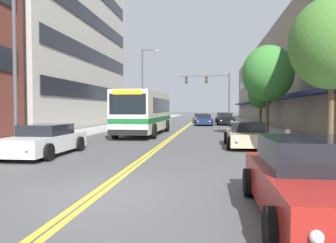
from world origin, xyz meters
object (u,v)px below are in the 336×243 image
at_px(car_red_parked_right_foreground, 311,182).
at_px(car_beige_parked_right_mid, 246,135).
at_px(city_bus, 146,111).
at_px(car_white_parked_left_near, 45,141).
at_px(traffic_signal_mast, 212,87).
at_px(street_tree_right_mid, 268,73).
at_px(street_lamp_left_near, 21,52).
at_px(street_tree_right_far, 261,95).
at_px(fire_hydrant, 288,139).
at_px(car_dark_grey_moving_lead, 201,118).
at_px(car_champagne_parked_left_mid, 149,121).
at_px(street_tree_right_near, 332,43).
at_px(car_charcoal_parked_right_end, 222,118).
at_px(street_lamp_left_far, 144,81).
at_px(car_navy_moving_second, 204,120).
at_px(car_black_parked_right_far, 226,119).

bearing_deg(car_red_parked_right_foreground, car_beige_parked_right_mid, 89.64).
bearing_deg(city_bus, car_white_parked_left_near, -99.85).
height_order(traffic_signal_mast, street_tree_right_mid, traffic_signal_mast).
height_order(street_lamp_left_near, street_tree_right_far, street_lamp_left_near).
distance_m(car_beige_parked_right_mid, fire_hydrant, 2.75).
distance_m(car_dark_grey_moving_lead, fire_hydrant, 32.39).
relative_size(car_champagne_parked_left_mid, street_tree_right_near, 0.78).
bearing_deg(car_champagne_parked_left_mid, street_tree_right_near, -65.30).
bearing_deg(city_bus, street_tree_right_near, -53.11).
bearing_deg(street_tree_right_mid, car_white_parked_left_near, -135.22).
relative_size(car_charcoal_parked_right_end, street_lamp_left_far, 0.49).
distance_m(car_beige_parked_right_mid, street_tree_right_far, 16.36).
bearing_deg(car_champagne_parked_left_mid, car_dark_grey_moving_lead, 61.03).
xyz_separation_m(traffic_signal_mast, street_lamp_left_near, (-7.82, -34.88, -0.80)).
relative_size(car_charcoal_parked_right_end, street_tree_right_near, 0.75).
distance_m(city_bus, car_red_parked_right_foreground, 19.61).
distance_m(car_champagne_parked_left_mid, street_tree_right_near, 27.16).
xyz_separation_m(car_champagne_parked_left_mid, car_red_parked_right_foreground, (8.77, -30.69, 0.11)).
relative_size(car_champagne_parked_left_mid, car_beige_parked_right_mid, 0.95).
bearing_deg(car_navy_moving_second, car_charcoal_parked_right_end, 75.03).
relative_size(car_dark_grey_moving_lead, street_lamp_left_near, 0.60).
bearing_deg(car_beige_parked_right_mid, car_charcoal_parked_right_end, 90.24).
relative_size(car_white_parked_left_near, car_black_parked_right_far, 1.07).
distance_m(car_champagne_parked_left_mid, car_beige_parked_right_mid, 21.48).
bearing_deg(street_lamp_left_far, street_tree_right_mid, -50.00).
bearing_deg(street_tree_right_far, street_tree_right_near, -91.75).
bearing_deg(street_tree_right_near, city_bus, 126.89).
relative_size(car_red_parked_right_foreground, street_tree_right_far, 1.04).
relative_size(car_champagne_parked_left_mid, street_lamp_left_far, 0.51).
distance_m(city_bus, car_champagne_parked_left_mid, 12.52).
relative_size(car_charcoal_parked_right_end, street_tree_right_mid, 0.69).
height_order(car_red_parked_right_foreground, street_tree_right_far, street_tree_right_far).
xyz_separation_m(car_black_parked_right_far, street_tree_right_near, (2.44, -27.49, 3.59)).
distance_m(car_charcoal_parked_right_end, street_lamp_left_near, 36.45).
relative_size(car_champagne_parked_left_mid, car_charcoal_parked_right_end, 1.04).
distance_m(car_red_parked_right_foreground, street_tree_right_near, 7.62).
bearing_deg(street_tree_right_near, street_lamp_left_far, 115.18).
xyz_separation_m(car_black_parked_right_far, car_charcoal_parked_right_end, (-0.09, 7.74, -0.03)).
bearing_deg(traffic_signal_mast, car_navy_moving_second, -95.91).
bearing_deg(car_black_parked_right_far, street_tree_right_far, -65.64).
height_order(car_black_parked_right_far, street_tree_right_near, street_tree_right_near).
bearing_deg(street_tree_right_mid, street_lamp_left_far, 130.00).
bearing_deg(car_navy_moving_second, street_lamp_left_near, -104.87).
relative_size(car_champagne_parked_left_mid, street_tree_right_far, 0.99).
bearing_deg(car_charcoal_parked_right_end, car_white_parked_left_near, -103.97).
height_order(street_tree_right_far, fire_hydrant, street_tree_right_far).
bearing_deg(car_black_parked_right_far, car_dark_grey_moving_lead, 113.93).
distance_m(car_navy_moving_second, street_lamp_left_far, 8.33).
bearing_deg(traffic_signal_mast, city_bus, -102.56).
bearing_deg(street_lamp_left_far, street_tree_right_near, -64.82).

